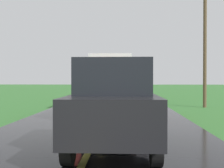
{
  "coord_description": "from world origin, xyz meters",
  "views": [
    {
      "loc": [
        0.74,
        -2.08,
        1.59
      ],
      "look_at": [
        0.18,
        11.59,
        1.4
      ],
      "focal_mm": 46.53,
      "sensor_mm": 36.0,
      "label": 1
    }
  ],
  "objects_px": {
    "utility_pole_roadside": "(205,42)",
    "following_car": "(114,104)",
    "banana_truck_far": "(121,81)",
    "banana_truck_near": "(110,83)"
  },
  "relations": [
    {
      "from": "banana_truck_near",
      "to": "following_car",
      "type": "bearing_deg",
      "value": -86.51
    },
    {
      "from": "banana_truck_far",
      "to": "utility_pole_roadside",
      "type": "bearing_deg",
      "value": -60.83
    },
    {
      "from": "utility_pole_roadside",
      "to": "following_car",
      "type": "xyz_separation_m",
      "value": [
        -4.9,
        -10.74,
        -2.7
      ]
    },
    {
      "from": "banana_truck_near",
      "to": "utility_pole_roadside",
      "type": "height_order",
      "value": "utility_pole_roadside"
    },
    {
      "from": "banana_truck_far",
      "to": "banana_truck_near",
      "type": "bearing_deg",
      "value": -92.06
    },
    {
      "from": "banana_truck_near",
      "to": "following_car",
      "type": "height_order",
      "value": "banana_truck_near"
    },
    {
      "from": "banana_truck_far",
      "to": "utility_pole_roadside",
      "type": "relative_size",
      "value": 0.84
    },
    {
      "from": "banana_truck_near",
      "to": "utility_pole_roadside",
      "type": "xyz_separation_m",
      "value": [
        5.36,
        3.16,
        2.31
      ]
    },
    {
      "from": "banana_truck_near",
      "to": "utility_pole_roadside",
      "type": "relative_size",
      "value": 0.84
    },
    {
      "from": "banana_truck_near",
      "to": "following_car",
      "type": "distance_m",
      "value": 7.6
    }
  ]
}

